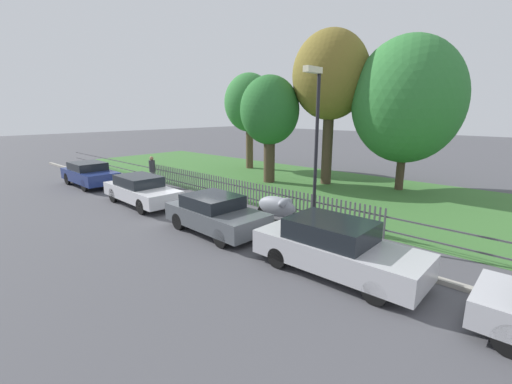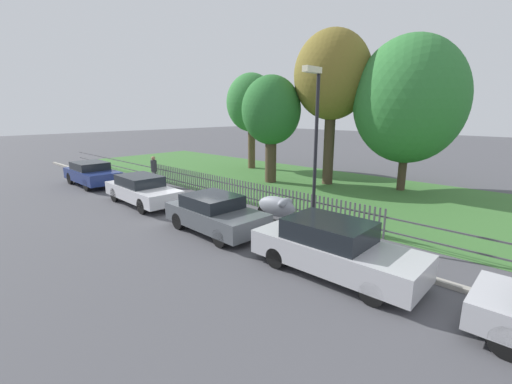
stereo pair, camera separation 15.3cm
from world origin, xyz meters
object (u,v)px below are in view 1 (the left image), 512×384
Objects in this scene: parked_car_silver_hatchback at (89,174)px; parked_car_navy_estate at (215,213)px; parked_car_black_saloon at (141,190)px; pedestrian_near_fence at (152,169)px; tree_nearest_kerb at (249,103)px; tree_behind_motorcycle at (270,112)px; parked_car_red_compact at (336,248)px; tree_far_left at (407,101)px; street_lamp at (315,134)px; covered_motorcycle at (277,207)px; tree_mid_park at (331,77)px.

parked_car_navy_estate is at bearing 0.15° from parked_car_silver_hatchback.
parked_car_black_saloon is (5.84, -0.08, -0.02)m from parked_car_silver_hatchback.
parked_car_silver_hatchback is 5.84m from parked_car_black_saloon.
pedestrian_near_fence reaches higher than parked_car_navy_estate.
tree_nearest_kerb is 1.11× the size of tree_behind_motorcycle.
parked_car_red_compact reaches higher than parked_car_navy_estate.
parked_car_navy_estate is 0.49× the size of tree_far_left.
parked_car_black_saloon reaches higher than parked_car_navy_estate.
parked_car_black_saloon is 0.82× the size of street_lamp.
tree_nearest_kerb is (-9.57, 8.42, 4.06)m from covered_motorcycle.
parked_car_red_compact is 4.43m from covered_motorcycle.
parked_car_red_compact is 0.56× the size of tree_far_left.
parked_car_silver_hatchback is 0.95× the size of parked_car_red_compact.
parked_car_silver_hatchback is at bearing -178.84° from parked_car_navy_estate.
tree_behind_motorcycle reaches higher than covered_motorcycle.
tree_behind_motorcycle is at bearing -145.44° from tree_mid_park.
parked_car_black_saloon is 0.53× the size of tree_mid_park.
covered_motorcycle is at bearing 22.46° from parked_car_black_saloon.
street_lamp is at bearing 8.22° from parked_car_silver_hatchback.
tree_far_left is 9.25m from street_lamp.
street_lamp is (2.69, 1.91, 2.76)m from parked_car_navy_estate.
tree_mid_park is at bearing 101.14° from parked_car_navy_estate.
parked_car_red_compact is (15.71, -0.10, 0.01)m from parked_car_silver_hatchback.
tree_nearest_kerb reaches higher than covered_motorcycle.
pedestrian_near_fence is (-10.61, -8.47, -3.71)m from tree_far_left.
tree_far_left is (-2.50, 11.01, 3.94)m from parked_car_red_compact.
street_lamp reaches higher than parked_car_silver_hatchback.
tree_nearest_kerb is (-3.50, 10.68, 3.98)m from parked_car_black_saloon.
tree_far_left is (10.87, 0.30, -0.01)m from tree_nearest_kerb.
parked_car_navy_estate is at bearing 179.90° from parked_car_red_compact.
parked_car_black_saloon is 2.49× the size of covered_motorcycle.
tree_behind_motorcycle is at bearing -72.96° from pedestrian_near_fence.
street_lamp is (4.26, -7.83, -2.52)m from tree_mid_park.
tree_far_left reaches higher than tree_behind_motorcycle.
pedestrian_near_fence reaches higher than covered_motorcycle.
parked_car_black_saloon is at bearing -166.98° from street_lamp.
tree_behind_motorcycle is 0.78× the size of tree_far_left.
tree_mid_park is at bearing -78.64° from pedestrian_near_fence.
tree_nearest_kerb reaches higher than parked_car_silver_hatchback.
tree_mid_park is at bearing -8.12° from tree_nearest_kerb.
pedestrian_near_fence is (-3.24, 2.51, 0.26)m from parked_car_black_saloon.
tree_behind_motorcycle is at bearing 49.74° from parked_car_silver_hatchback.
covered_motorcycle is at bearing -126.30° from pedestrian_near_fence.
tree_nearest_kerb is at bearing 110.22° from parked_car_black_saloon.
parked_car_silver_hatchback is 17.58m from tree_far_left.
covered_motorcycle is 9.71m from tree_far_left.
covered_motorcycle is 0.33× the size of street_lamp.
street_lamp is at bearing -16.99° from covered_motorcycle.
parked_car_silver_hatchback is 2.33× the size of covered_motorcycle.
parked_car_navy_estate is at bearing -144.68° from street_lamp.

